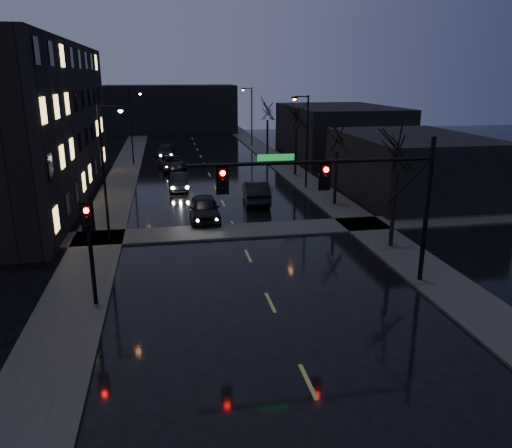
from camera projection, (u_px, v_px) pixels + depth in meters
name	position (u px, v px, depth m)	size (l,w,h in m)	color
ground	(327.00, 422.00, 14.39)	(160.00, 160.00, 0.00)	black
sidewalk_left	(120.00, 183.00, 45.93)	(3.00, 140.00, 0.12)	#2D2D2B
sidewalk_right	(299.00, 177.00, 48.82)	(3.00, 140.00, 0.12)	#2D2D2B
sidewalk_cross	(237.00, 231.00, 31.82)	(40.00, 3.00, 0.12)	#2D2D2B
apartment_block	(1.00, 124.00, 38.15)	(12.00, 30.00, 12.00)	black
commercial_right_near	(411.00, 166.00, 40.83)	(10.00, 14.00, 5.00)	black
commercial_right_far	(339.00, 131.00, 61.69)	(12.00, 18.00, 6.00)	black
far_block	(171.00, 109.00, 86.28)	(22.00, 10.00, 8.00)	black
signal_mast	(351.00, 186.00, 22.14)	(11.11, 0.41, 7.00)	black
signal_pole_left	(90.00, 240.00, 20.73)	(0.35, 0.41, 4.53)	black
tree_near	(399.00, 140.00, 27.24)	(3.52, 3.52, 8.08)	black
tree_mid_a	(338.00, 129.00, 36.79)	(3.30, 3.30, 7.58)	black
tree_mid_b	(297.00, 108.00, 47.88)	(3.74, 3.74, 8.59)	black
tree_far	(268.00, 105.00, 61.23)	(3.43, 3.43, 7.88)	black
streetlight_l_near	(107.00, 163.00, 28.70)	(1.53, 0.28, 8.00)	black
streetlight_l_far	(133.00, 122.00, 54.16)	(1.53, 0.28, 8.00)	black
streetlight_r_mid	(305.00, 134.00, 42.60)	(1.53, 0.28, 8.00)	black
streetlight_r_far	(250.00, 112.00, 69.01)	(1.53, 0.28, 8.00)	black
oncoming_car_a	(204.00, 208.00, 34.15)	(2.01, 4.99, 1.70)	black
oncoming_car_b	(179.00, 181.00, 43.40)	(1.54, 4.40, 1.45)	black
oncoming_car_c	(172.00, 163.00, 52.49)	(2.43, 5.28, 1.47)	black
oncoming_car_d	(166.00, 152.00, 60.26)	(2.04, 5.02, 1.46)	black
lead_car	(256.00, 192.00, 38.88)	(1.82, 5.23, 1.72)	black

